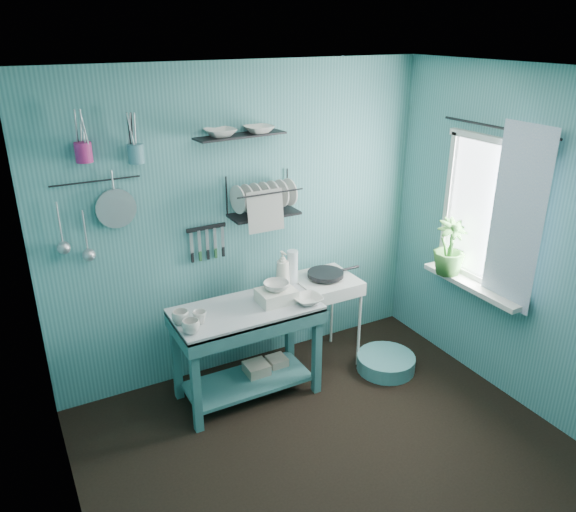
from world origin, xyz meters
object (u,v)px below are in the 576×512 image
storage_tin_large (257,375)px  storage_tin_small (277,368)px  dish_rack (264,196)px  soap_bottle (283,269)px  frying_pan (326,274)px  mug_mid (200,317)px  mug_right (181,317)px  colander (116,209)px  hotplate_stand (324,320)px  water_bottle (292,267)px  potted_plant (450,247)px  utensil_cup_teal (136,154)px  work_counter (247,352)px  utensil_cup_magenta (83,152)px  floor_basin (386,363)px  wash_tub (276,296)px  mug_left (191,327)px

storage_tin_large → storage_tin_small: bearing=8.5°
dish_rack → soap_bottle: bearing=-60.7°
frying_pan → dish_rack: 0.85m
mug_mid → mug_right: size_ratio=0.81×
dish_rack → colander: (-1.11, 0.08, 0.04)m
soap_bottle → hotplate_stand: bearing=-7.5°
soap_bottle → water_bottle: bearing=11.3°
water_bottle → frying_pan: (0.27, -0.07, -0.09)m
soap_bottle → potted_plant: potted_plant is taller
frying_pan → utensil_cup_teal: 1.79m
work_counter → potted_plant: 1.83m
utensil_cup_magenta → floor_basin: size_ratio=0.26×
storage_tin_large → soap_bottle: bearing=25.1°
mug_mid → storage_tin_large: 0.86m
wash_tub → colander: (-1.02, 0.45, 0.72)m
mug_right → storage_tin_large: 0.93m
soap_bottle → storage_tin_large: soap_bottle is taller
utensil_cup_magenta → utensil_cup_teal: 0.34m
storage_tin_small → mug_mid: bearing=-168.4°
frying_pan → storage_tin_small: 0.88m
mug_right → potted_plant: potted_plant is taller
potted_plant → water_bottle: bearing=154.4°
mug_left → storage_tin_large: size_ratio=0.56×
wash_tub → floor_basin: bearing=-13.5°
storage_tin_large → floor_basin: size_ratio=0.45×
water_bottle → utensil_cup_magenta: 1.80m
mug_right → mug_left: bearing=-82.9°
mug_mid → mug_right: mug_right is taller
work_counter → frying_pan: frying_pan is taller
wash_tub → storage_tin_small: wash_tub is taller
soap_bottle → potted_plant: bearing=-23.0°
utensil_cup_teal → colander: 0.41m
work_counter → mug_left: (-0.48, -0.16, 0.44)m
floor_basin → colander: bearing=160.9°
dish_rack → storage_tin_large: size_ratio=2.50×
mug_left → dish_rack: (0.82, 0.51, 0.68)m
work_counter → wash_tub: size_ratio=3.90×
wash_tub → storage_tin_large: 0.73m
colander → potted_plant: 2.60m
wash_tub → floor_basin: size_ratio=0.57×
utensil_cup_teal → floor_basin: size_ratio=0.26×
mug_mid → soap_bottle: (0.80, 0.26, 0.10)m
potted_plant → floor_basin: potted_plant is taller
mug_right → utensil_cup_teal: 1.17m
hotplate_stand → dish_rack: dish_rack is taller
wash_tub → hotplate_stand: size_ratio=0.36×
wash_tub → storage_tin_large: bearing=155.0°
soap_bottle → floor_basin: soap_bottle is taller
colander → storage_tin_small: size_ratio=1.40×
soap_bottle → hotplate_stand: 0.65m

